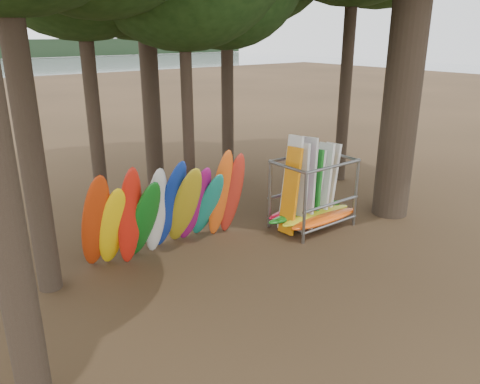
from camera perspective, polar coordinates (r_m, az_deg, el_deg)
ground at (r=13.32m, az=6.31°, el=-6.80°), size 120.00×120.00×0.00m
kayak_row at (r=12.54m, az=-8.60°, el=-2.15°), size 4.69×2.02×2.92m
storage_rack at (r=14.50m, az=8.79°, el=-0.40°), size 3.17×1.56×2.91m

